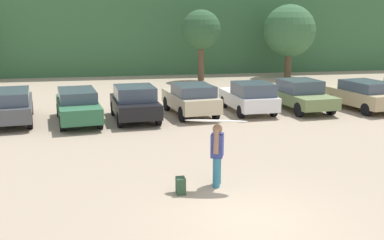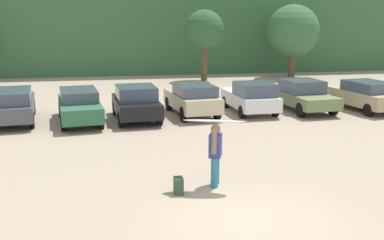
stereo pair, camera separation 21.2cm
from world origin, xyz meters
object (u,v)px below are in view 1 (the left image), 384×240
at_px(parked_car_white, 249,97).
at_px(surfboard_white, 216,121).
at_px(parked_car_dark_gray, 9,105).
at_px(person_adult, 217,151).
at_px(parked_car_forest_green, 78,105).
at_px(parked_car_black, 135,102).
at_px(parked_car_champagne, 191,98).
at_px(parked_car_olive_green, 301,95).
at_px(backpack_dropped, 181,186).
at_px(parked_car_tan, 363,94).

xyz_separation_m(parked_car_white, surfboard_white, (-4.08, -9.83, 1.10)).
height_order(parked_car_dark_gray, person_adult, person_adult).
relative_size(parked_car_forest_green, parked_car_black, 1.16).
xyz_separation_m(parked_car_champagne, person_adult, (-1.04, -9.67, 0.18)).
distance_m(parked_car_dark_gray, parked_car_forest_green, 3.04).
bearing_deg(parked_car_forest_green, parked_car_black, -97.93).
relative_size(parked_car_champagne, parked_car_olive_green, 0.98).
relative_size(surfboard_white, backpack_dropped, 4.02).
distance_m(parked_car_dark_gray, parked_car_black, 5.60).
bearing_deg(parked_car_champagne, parked_car_tan, -99.34).
height_order(parked_car_forest_green, person_adult, person_adult).
bearing_deg(parked_car_champagne, person_adult, 166.66).
height_order(parked_car_dark_gray, surfboard_white, surfboard_white).
relative_size(parked_car_dark_gray, parked_car_olive_green, 1.11).
bearing_deg(backpack_dropped, parked_car_dark_gray, 121.99).
height_order(parked_car_champagne, backpack_dropped, parked_car_champagne).
distance_m(person_adult, surfboard_white, 0.91).
bearing_deg(backpack_dropped, parked_car_black, 93.65).
xyz_separation_m(parked_car_tan, person_adult, (-9.99, -9.33, 0.20)).
bearing_deg(parked_car_white, surfboard_white, 154.37).
bearing_deg(parked_car_white, parked_car_tan, -96.98).
distance_m(parked_car_white, person_adult, 10.54).
height_order(parked_car_olive_green, parked_car_tan, parked_car_olive_green).
bearing_deg(person_adult, surfboard_white, 76.99).
relative_size(parked_car_forest_green, parked_car_champagne, 1.09).
bearing_deg(parked_car_champagne, parked_car_forest_green, 88.92).
distance_m(parked_car_forest_green, parked_car_champagne, 5.36).
height_order(parked_car_black, parked_car_tan, parked_car_black).
xyz_separation_m(parked_car_olive_green, person_adult, (-6.79, -9.85, 0.20)).
xyz_separation_m(surfboard_white, backpack_dropped, (-1.05, -0.33, -1.68)).
relative_size(parked_car_dark_gray, parked_car_champagne, 1.13).
xyz_separation_m(parked_car_black, person_adult, (1.72, -9.08, 0.18)).
distance_m(parked_car_champagne, backpack_dropped, 10.34).
bearing_deg(parked_car_champagne, backpack_dropped, 160.78).
relative_size(parked_car_dark_gray, parked_car_tan, 1.15).
bearing_deg(parked_car_white, parked_car_champagne, 88.20).
relative_size(parked_car_white, parked_car_tan, 0.96).
distance_m(parked_car_forest_green, parked_car_olive_green, 11.10).
bearing_deg(parked_car_forest_green, parked_car_dark_gray, 75.30).
height_order(parked_car_forest_green, backpack_dropped, parked_car_forest_green).
distance_m(parked_car_tan, person_adult, 13.68).
distance_m(parked_car_black, surfboard_white, 9.38).
bearing_deg(parked_car_champagne, parked_car_white, -95.88).
bearing_deg(person_adult, parked_car_tan, -116.58).
height_order(parked_car_forest_green, parked_car_black, parked_car_black).
distance_m(parked_car_black, parked_car_white, 5.77).
relative_size(parked_car_champagne, parked_car_tan, 1.02).
height_order(parked_car_olive_green, person_adult, person_adult).
relative_size(parked_car_olive_green, parked_car_tan, 1.04).
bearing_deg(parked_car_black, parked_car_white, -88.05).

